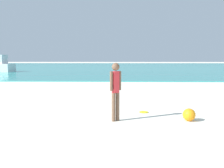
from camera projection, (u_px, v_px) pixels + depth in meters
water at (117, 67)px, 47.62m from camera, size 160.00×60.00×0.06m
person_standing at (116, 88)px, 6.73m from camera, size 0.30×0.25×1.57m
frisbee at (144, 112)px, 7.86m from camera, size 0.27×0.27×0.03m
beach_ball at (189, 115)px, 6.79m from camera, size 0.34×0.34×0.34m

